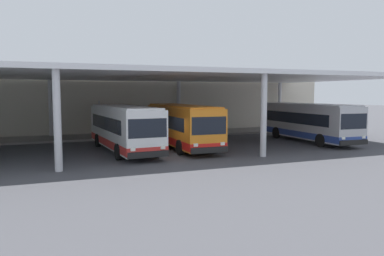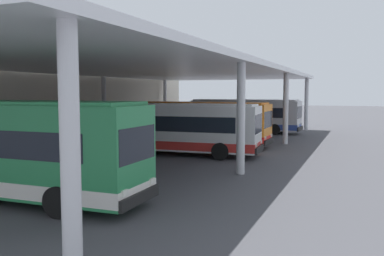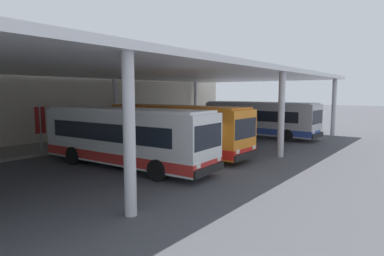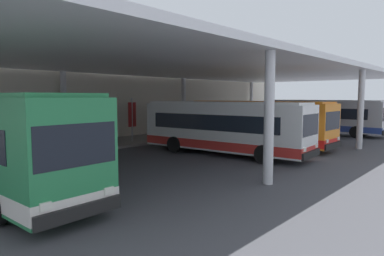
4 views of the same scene
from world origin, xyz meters
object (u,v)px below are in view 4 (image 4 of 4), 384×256
(bus_far_bay, at_px, (324,116))
(banner_sign, at_px, (132,117))
(trash_bin, at_px, (209,126))
(bench_waiting, at_px, (180,128))
(bus_middle_bay, at_px, (257,123))
(bus_second_bay, at_px, (224,127))

(bus_far_bay, height_order, banner_sign, banner_sign)
(bus_far_bay, height_order, trash_bin, bus_far_bay)
(bus_far_bay, xyz_separation_m, bench_waiting, (-10.00, 9.13, -0.99))
(trash_bin, xyz_separation_m, banner_sign, (-9.94, -0.62, 1.30))
(bus_middle_bay, bearing_deg, trash_bin, 58.90)
(bench_waiting, height_order, banner_sign, banner_sign)
(bus_second_bay, bearing_deg, bus_middle_bay, 3.65)
(bus_far_bay, bearing_deg, banner_sign, 152.78)
(bench_waiting, bearing_deg, bus_middle_bay, -97.48)
(bus_far_bay, distance_m, banner_sign, 18.05)
(trash_bin, bearing_deg, bus_far_bay, -55.49)
(bus_far_bay, relative_size, bench_waiting, 5.90)
(bench_waiting, bearing_deg, bus_far_bay, -42.42)
(banner_sign, bearing_deg, bus_middle_bay, -57.34)
(bus_far_bay, bearing_deg, trash_bin, 124.51)
(bus_second_bay, xyz_separation_m, bus_middle_bay, (4.38, 0.28, 0.00))
(bus_second_bay, relative_size, trash_bin, 10.89)
(bus_second_bay, height_order, banner_sign, banner_sign)
(bus_second_bay, bearing_deg, trash_bin, 42.44)
(bus_second_bay, bearing_deg, bench_waiting, 58.09)
(bus_second_bay, xyz_separation_m, bus_far_bay, (15.50, -0.29, 0.00))
(bus_second_bay, relative_size, bus_middle_bay, 1.01)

